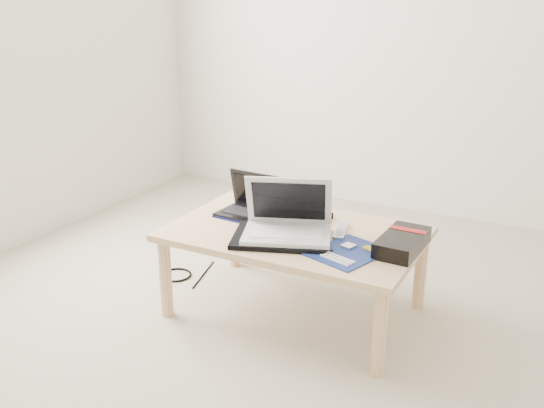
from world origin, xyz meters
The scene contains 13 objects.
ground centered at (0.00, 0.00, 0.00)m, with size 4.00×4.00×0.00m, color #BEAE9A.
coffee_table centered at (-0.23, 0.38, 0.35)m, with size 1.10×0.70×0.40m.
book centered at (-0.30, 0.52, 0.41)m, with size 0.33×0.29×0.03m.
netbook centered at (-0.50, 0.47, 0.44)m, with size 0.29×0.22×0.20m.
tablet centered at (-0.25, 0.34, 0.41)m, with size 0.29×0.23×0.01m.
remote centered at (-0.04, 0.46, 0.41)m, with size 0.09×0.20×0.02m.
neoprene_sleeve centered at (-0.24, 0.26, 0.41)m, with size 0.40×0.29×0.02m, color black.
white_laptop centered at (-0.22, 0.29, 0.47)m, with size 0.44×0.37×0.25m.
motherboard centered at (0.07, 0.26, 0.40)m, with size 0.32×0.36×0.01m.
gpu_box centered at (0.25, 0.39, 0.43)m, with size 0.17×0.31×0.07m.
cable_coil centered at (-0.37, 0.31, 0.41)m, with size 0.11×0.11×0.01m, color black.
floor_cable_coil centered at (-0.93, 0.43, 0.01)m, with size 0.16×0.16×0.01m, color black.
floor_cable_trail centered at (-0.81, 0.50, 0.00)m, with size 0.01×0.01×0.33m, color black.
Camera 1 is at (0.84, -1.88, 1.39)m, focal length 40.00 mm.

